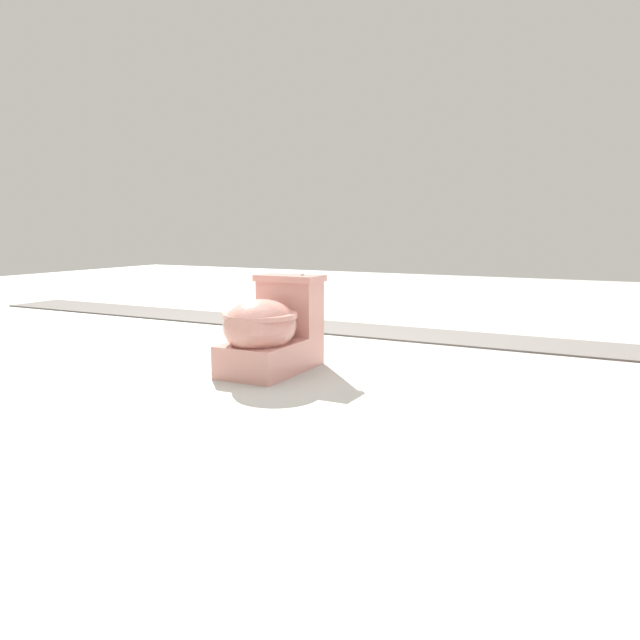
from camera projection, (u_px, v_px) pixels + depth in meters
The scene contains 3 objects.
ground_plane at pixel (238, 365), 3.52m from camera, with size 14.00×14.00×0.00m, color #A8A59E.
gravel_strip at pixel (406, 334), 4.51m from camera, with size 0.56×8.00×0.01m, color #605B56.
toilet at pixel (270, 331), 3.33m from camera, with size 0.63×0.39×0.52m.
Camera 1 is at (2.83, 2.01, 0.77)m, focal length 35.00 mm.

